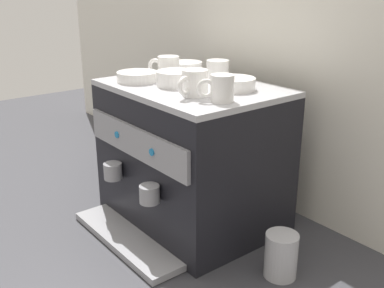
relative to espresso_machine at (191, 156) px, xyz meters
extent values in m
plane|color=#38383D|center=(0.00, 0.00, -0.22)|extent=(4.00, 4.00, 0.00)
cube|color=silver|center=(0.00, 0.32, 0.28)|extent=(2.80, 0.03, 1.00)
cube|color=black|center=(0.00, 0.00, -0.01)|extent=(0.53, 0.39, 0.43)
cube|color=#B7B7BC|center=(0.00, 0.00, 0.22)|extent=(0.53, 0.39, 0.02)
cube|color=#939399|center=(0.00, -0.20, 0.09)|extent=(0.49, 0.01, 0.09)
cylinder|color=#1E7AB7|center=(-0.09, -0.21, 0.09)|extent=(0.02, 0.01, 0.02)
cylinder|color=#1E7AB7|center=(0.09, -0.21, 0.09)|extent=(0.02, 0.01, 0.02)
cube|color=#939399|center=(0.00, -0.24, -0.21)|extent=(0.45, 0.12, 0.02)
cylinder|color=#939399|center=(-0.10, -0.22, -0.03)|extent=(0.06, 0.06, 0.05)
cylinder|color=#939399|center=(0.10, -0.22, -0.03)|extent=(0.06, 0.06, 0.05)
cylinder|color=white|center=(-0.13, 0.01, 0.26)|extent=(0.07, 0.07, 0.07)
torus|color=white|center=(-0.17, -0.01, 0.26)|extent=(0.05, 0.04, 0.05)
cylinder|color=white|center=(0.20, -0.05, 0.26)|extent=(0.06, 0.06, 0.07)
torus|color=white|center=(0.18, -0.09, 0.26)|extent=(0.04, 0.05, 0.05)
cylinder|color=white|center=(0.11, -0.07, 0.26)|extent=(0.07, 0.07, 0.07)
torus|color=white|center=(0.12, -0.12, 0.26)|extent=(0.03, 0.05, 0.05)
cylinder|color=white|center=(-0.01, 0.12, 0.26)|extent=(0.07, 0.07, 0.06)
torus|color=white|center=(-0.05, 0.14, 0.26)|extent=(0.05, 0.04, 0.05)
cylinder|color=white|center=(-0.15, -0.10, 0.24)|extent=(0.13, 0.13, 0.03)
cylinder|color=white|center=(-0.15, -0.10, 0.23)|extent=(0.07, 0.07, 0.01)
cylinder|color=white|center=(0.12, 0.06, 0.24)|extent=(0.12, 0.12, 0.03)
cylinder|color=white|center=(0.12, 0.06, 0.23)|extent=(0.07, 0.07, 0.01)
cylinder|color=white|center=(-0.02, -0.04, 0.25)|extent=(0.12, 0.12, 0.04)
cylinder|color=white|center=(-0.02, -0.04, 0.23)|extent=(0.07, 0.07, 0.01)
cylinder|color=white|center=(-0.17, 0.12, 0.24)|extent=(0.11, 0.11, 0.03)
cylinder|color=white|center=(-0.17, 0.12, 0.23)|extent=(0.06, 0.06, 0.01)
cylinder|color=black|center=(-0.49, 0.06, -0.08)|extent=(0.16, 0.16, 0.28)
cone|color=black|center=(-0.49, 0.06, 0.12)|extent=(0.14, 0.14, 0.12)
cylinder|color=#B7B7BC|center=(0.39, -0.01, -0.16)|extent=(0.09, 0.09, 0.12)
camera|label=1|loc=(1.06, -0.83, 0.52)|focal=42.89mm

